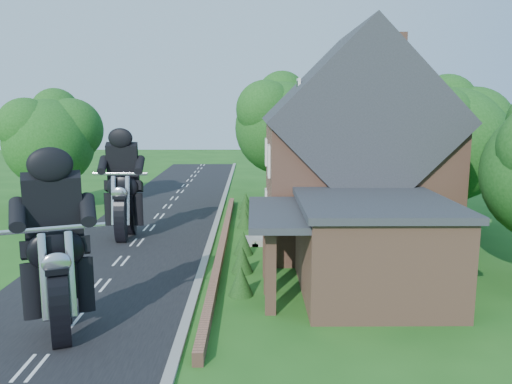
{
  "coord_description": "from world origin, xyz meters",
  "views": [
    {
      "loc": [
        5.72,
        -17.91,
        6.65
      ],
      "look_at": [
        5.88,
        4.49,
        2.8
      ],
      "focal_mm": 35.0,
      "sensor_mm": 36.0,
      "label": 1
    }
  ],
  "objects_px": {
    "garden_wall": "(223,244)",
    "house": "(351,155)",
    "annex": "(369,246)",
    "motorcycle_lead": "(60,310)",
    "motorcycle_follow": "(125,223)"
  },
  "relations": [
    {
      "from": "garden_wall",
      "to": "house",
      "type": "relative_size",
      "value": 2.15
    },
    {
      "from": "garden_wall",
      "to": "annex",
      "type": "height_order",
      "value": "annex"
    },
    {
      "from": "house",
      "to": "motorcycle_lead",
      "type": "distance_m",
      "value": 14.96
    },
    {
      "from": "garden_wall",
      "to": "motorcycle_follow",
      "type": "distance_m",
      "value": 5.35
    },
    {
      "from": "garden_wall",
      "to": "annex",
      "type": "distance_m",
      "value": 8.19
    },
    {
      "from": "house",
      "to": "annex",
      "type": "relative_size",
      "value": 1.45
    },
    {
      "from": "garden_wall",
      "to": "house",
      "type": "distance_m",
      "value": 7.52
    },
    {
      "from": "house",
      "to": "annex",
      "type": "bearing_deg",
      "value": -95.24
    },
    {
      "from": "annex",
      "to": "motorcycle_lead",
      "type": "xyz_separation_m",
      "value": [
        -9.72,
        -3.42,
        -0.93
      ]
    },
    {
      "from": "garden_wall",
      "to": "motorcycle_follow",
      "type": "relative_size",
      "value": 12.19
    },
    {
      "from": "annex",
      "to": "motorcycle_follow",
      "type": "distance_m",
      "value": 13.02
    },
    {
      "from": "garden_wall",
      "to": "motorcycle_follow",
      "type": "xyz_separation_m",
      "value": [
        -5.02,
        1.73,
        0.64
      ]
    },
    {
      "from": "garden_wall",
      "to": "motorcycle_lead",
      "type": "height_order",
      "value": "motorcycle_lead"
    },
    {
      "from": "house",
      "to": "motorcycle_lead",
      "type": "xyz_separation_m",
      "value": [
        -10.34,
        -10.22,
        -3.51
      ]
    },
    {
      "from": "annex",
      "to": "motorcycle_follow",
      "type": "height_order",
      "value": "annex"
    }
  ]
}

